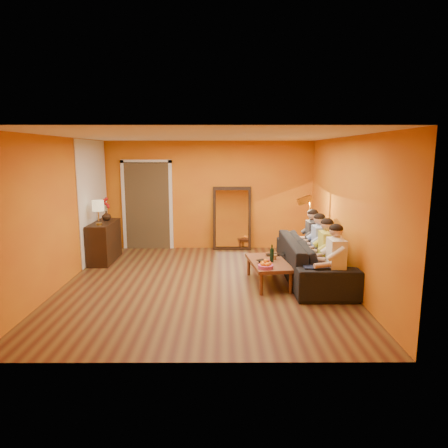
{
  "coord_description": "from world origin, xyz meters",
  "views": [
    {
      "loc": [
        0.33,
        -6.88,
        2.33
      ],
      "look_at": [
        0.35,
        0.5,
        1.0
      ],
      "focal_mm": 32.0,
      "sensor_mm": 36.0,
      "label": 1
    }
  ],
  "objects_px": {
    "person_far_right": "(313,239)",
    "dog": "(307,266)",
    "mirror_frame": "(232,218)",
    "person_mid_right": "(319,246)",
    "table_lamp": "(98,213)",
    "vase": "(106,216)",
    "coffee_table": "(268,272)",
    "floor_lamp": "(309,232)",
    "sofa": "(313,259)",
    "laptop": "(276,255)",
    "tumbler": "(274,257)",
    "sideboard": "(104,242)",
    "wine_bottle": "(272,253)",
    "person_mid_left": "(327,253)",
    "person_far_left": "(336,262)"
  },
  "relations": [
    {
      "from": "wine_bottle",
      "to": "tumbler",
      "type": "height_order",
      "value": "wine_bottle"
    },
    {
      "from": "sofa",
      "to": "person_far_right",
      "type": "xyz_separation_m",
      "value": [
        0.13,
        0.65,
        0.23
      ]
    },
    {
      "from": "person_far_left",
      "to": "laptop",
      "type": "distance_m",
      "value": 1.36
    },
    {
      "from": "sideboard",
      "to": "dog",
      "type": "bearing_deg",
      "value": -21.88
    },
    {
      "from": "laptop",
      "to": "table_lamp",
      "type": "bearing_deg",
      "value": 159.61
    },
    {
      "from": "table_lamp",
      "to": "person_mid_left",
      "type": "xyz_separation_m",
      "value": [
        4.37,
        -1.44,
        -0.49
      ]
    },
    {
      "from": "person_far_right",
      "to": "dog",
      "type": "bearing_deg",
      "value": -107.64
    },
    {
      "from": "person_mid_left",
      "to": "vase",
      "type": "bearing_deg",
      "value": 155.53
    },
    {
      "from": "floor_lamp",
      "to": "person_far_left",
      "type": "height_order",
      "value": "floor_lamp"
    },
    {
      "from": "wine_bottle",
      "to": "tumbler",
      "type": "distance_m",
      "value": 0.21
    },
    {
      "from": "mirror_frame",
      "to": "person_mid_right",
      "type": "distance_m",
      "value": 2.77
    },
    {
      "from": "table_lamp",
      "to": "vase",
      "type": "relative_size",
      "value": 2.46
    },
    {
      "from": "floor_lamp",
      "to": "dog",
      "type": "xyz_separation_m",
      "value": [
        -0.28,
        -1.18,
        -0.38
      ]
    },
    {
      "from": "table_lamp",
      "to": "sofa",
      "type": "xyz_separation_m",
      "value": [
        4.24,
        -0.99,
        -0.73
      ]
    },
    {
      "from": "sofa",
      "to": "person_mid_right",
      "type": "bearing_deg",
      "value": -52.43
    },
    {
      "from": "floor_lamp",
      "to": "laptop",
      "type": "height_order",
      "value": "floor_lamp"
    },
    {
      "from": "laptop",
      "to": "vase",
      "type": "distance_m",
      "value": 3.89
    },
    {
      "from": "person_far_right",
      "to": "laptop",
      "type": "bearing_deg",
      "value": -144.6
    },
    {
      "from": "coffee_table",
      "to": "laptop",
      "type": "height_order",
      "value": "laptop"
    },
    {
      "from": "person_mid_right",
      "to": "mirror_frame",
      "type": "bearing_deg",
      "value": 124.85
    },
    {
      "from": "tumbler",
      "to": "mirror_frame",
      "type": "bearing_deg",
      "value": 105.75
    },
    {
      "from": "person_mid_left",
      "to": "laptop",
      "type": "height_order",
      "value": "person_mid_left"
    },
    {
      "from": "sideboard",
      "to": "person_far_right",
      "type": "relative_size",
      "value": 0.97
    },
    {
      "from": "sideboard",
      "to": "table_lamp",
      "type": "relative_size",
      "value": 2.31
    },
    {
      "from": "coffee_table",
      "to": "wine_bottle",
      "type": "height_order",
      "value": "wine_bottle"
    },
    {
      "from": "floor_lamp",
      "to": "mirror_frame",
      "type": "bearing_deg",
      "value": 131.83
    },
    {
      "from": "floor_lamp",
      "to": "person_mid_right",
      "type": "distance_m",
      "value": 0.75
    },
    {
      "from": "mirror_frame",
      "to": "dog",
      "type": "xyz_separation_m",
      "value": [
        1.27,
        -2.71,
        -0.42
      ]
    },
    {
      "from": "mirror_frame",
      "to": "person_far_right",
      "type": "xyz_separation_m",
      "value": [
        1.58,
        -1.72,
        -0.15
      ]
    },
    {
      "from": "floor_lamp",
      "to": "person_mid_left",
      "type": "distance_m",
      "value": 1.3
    },
    {
      "from": "sideboard",
      "to": "floor_lamp",
      "type": "distance_m",
      "value": 4.37
    },
    {
      "from": "person_far_left",
      "to": "wine_bottle",
      "type": "bearing_deg",
      "value": 144.24
    },
    {
      "from": "sideboard",
      "to": "mirror_frame",
      "type": "bearing_deg",
      "value": 21.16
    },
    {
      "from": "floor_lamp",
      "to": "person_far_left",
      "type": "distance_m",
      "value": 1.85
    },
    {
      "from": "coffee_table",
      "to": "table_lamp",
      "type": "bearing_deg",
      "value": 152.37
    },
    {
      "from": "mirror_frame",
      "to": "floor_lamp",
      "type": "height_order",
      "value": "mirror_frame"
    },
    {
      "from": "sofa",
      "to": "wine_bottle",
      "type": "height_order",
      "value": "sofa"
    },
    {
      "from": "person_mid_left",
      "to": "person_far_right",
      "type": "xyz_separation_m",
      "value": [
        0.0,
        1.1,
        0.0
      ]
    },
    {
      "from": "sideboard",
      "to": "person_far_left",
      "type": "xyz_separation_m",
      "value": [
        4.37,
        -2.29,
        0.18
      ]
    },
    {
      "from": "mirror_frame",
      "to": "tumbler",
      "type": "height_order",
      "value": "mirror_frame"
    },
    {
      "from": "tumbler",
      "to": "person_mid_right",
      "type": "bearing_deg",
      "value": 16.33
    },
    {
      "from": "coffee_table",
      "to": "floor_lamp",
      "type": "distance_m",
      "value": 1.56
    },
    {
      "from": "mirror_frame",
      "to": "floor_lamp",
      "type": "xyz_separation_m",
      "value": [
        1.55,
        -1.52,
        -0.04
      ]
    },
    {
      "from": "person_mid_right",
      "to": "sideboard",
      "type": "bearing_deg",
      "value": 164.78
    },
    {
      "from": "coffee_table",
      "to": "floor_lamp",
      "type": "height_order",
      "value": "floor_lamp"
    },
    {
      "from": "tumbler",
      "to": "coffee_table",
      "type": "bearing_deg",
      "value": -135.0
    },
    {
      "from": "wine_bottle",
      "to": "person_far_left",
      "type": "bearing_deg",
      "value": -35.76
    },
    {
      "from": "person_mid_right",
      "to": "vase",
      "type": "height_order",
      "value": "person_mid_right"
    },
    {
      "from": "person_far_right",
      "to": "tumbler",
      "type": "bearing_deg",
      "value": -137.18
    },
    {
      "from": "coffee_table",
      "to": "floor_lamp",
      "type": "bearing_deg",
      "value": 42.28
    }
  ]
}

